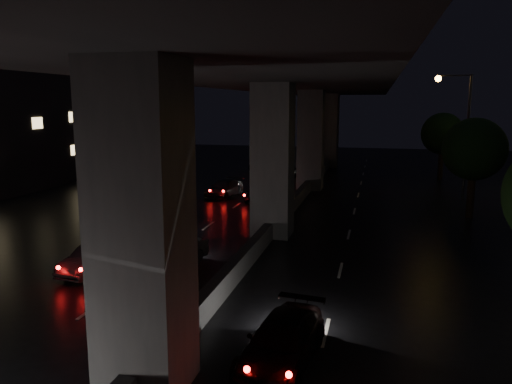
% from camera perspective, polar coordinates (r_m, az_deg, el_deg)
% --- Properties ---
extents(ground, '(120.00, 120.00, 0.00)m').
position_cam_1_polar(ground, '(22.27, -0.80, -8.13)').
color(ground, black).
rests_on(ground, ground).
extents(viaduct, '(12.00, 80.00, 10.50)m').
position_cam_1_polar(viaduct, '(26.05, 2.00, 13.12)').
color(viaduct, '#373739').
rests_on(viaduct, ground).
extents(median_barrier, '(0.45, 70.00, 0.85)m').
position_cam_1_polar(median_barrier, '(26.83, 1.89, -4.01)').
color(median_barrier, '#373739').
rests_on(median_barrier, ground).
extents(tree_c, '(3.80, 3.80, 6.12)m').
position_cam_1_polar(tree_c, '(33.07, 23.67, 4.46)').
color(tree_c, black).
rests_on(tree_c, ground).
extents(tree_d, '(3.80, 3.80, 6.12)m').
position_cam_1_polar(tree_d, '(48.87, 20.54, 6.23)').
color(tree_d, black).
rests_on(tree_d, ground).
extents(streetlight_far, '(2.52, 0.44, 9.00)m').
position_cam_1_polar(streetlight_far, '(38.90, 22.29, 7.44)').
color(streetlight_far, '#2D2D33').
rests_on(streetlight_far, ground).
extents(car_3, '(2.20, 4.37, 1.22)m').
position_cam_1_polar(car_3, '(14.13, 3.00, -16.68)').
color(car_3, black).
rests_on(car_3, ground).
extents(car_4, '(1.66, 3.69, 1.18)m').
position_cam_1_polar(car_4, '(22.11, -17.96, -7.18)').
color(car_4, black).
rests_on(car_4, ground).
extents(car_5, '(2.35, 4.29, 1.34)m').
position_cam_1_polar(car_5, '(21.63, -9.93, -6.98)').
color(car_5, '#27272A').
rests_on(car_5, ground).
extents(car_6, '(1.61, 3.42, 1.13)m').
position_cam_1_polar(car_6, '(26.53, -11.45, -4.06)').
color(car_6, black).
rests_on(car_6, ground).
extents(car_7, '(2.41, 4.44, 1.22)m').
position_cam_1_polar(car_7, '(37.83, -3.66, 0.42)').
color(car_7, black).
rests_on(car_7, ground).
extents(car_8, '(1.60, 3.49, 1.16)m').
position_cam_1_polar(car_8, '(36.05, 0.12, -0.09)').
color(car_8, black).
rests_on(car_8, ground).
extents(car_9, '(1.28, 3.33, 1.08)m').
position_cam_1_polar(car_9, '(42.17, 2.87, 1.34)').
color(car_9, '#43413A').
rests_on(car_9, ground).
extents(car_10, '(2.44, 4.07, 1.06)m').
position_cam_1_polar(car_10, '(46.73, 3.59, 2.18)').
color(car_10, black).
rests_on(car_10, ground).
extents(car_11, '(3.13, 4.98, 1.28)m').
position_cam_1_polar(car_11, '(52.32, 1.02, 3.18)').
color(car_11, black).
rests_on(car_11, ground).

